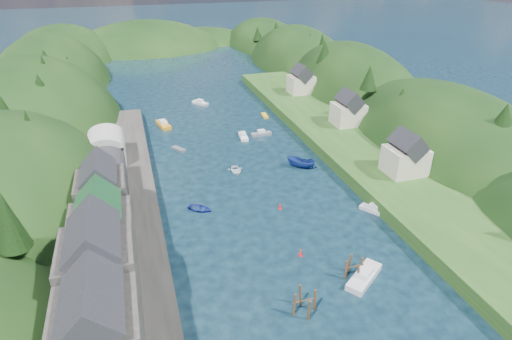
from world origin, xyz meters
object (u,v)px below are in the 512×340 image
object	(u,v)px
piling_cluster_near	(305,304)
channel_buoy_near	(301,253)
piling_cluster_far	(354,270)
channel_buoy_far	(280,206)

from	to	relation	value
piling_cluster_near	channel_buoy_near	world-z (taller)	piling_cluster_near
piling_cluster_far	channel_buoy_far	world-z (taller)	piling_cluster_far
piling_cluster_near	channel_buoy_near	size ratio (longest dim) A/B	3.41
piling_cluster_near	piling_cluster_far	distance (m)	9.71
channel_buoy_near	channel_buoy_far	distance (m)	12.92
piling_cluster_far	channel_buoy_far	size ratio (longest dim) A/B	3.17
piling_cluster_far	piling_cluster_near	bearing A→B (deg)	-155.57
channel_buoy_near	piling_cluster_far	bearing A→B (deg)	-50.73
piling_cluster_far	channel_buoy_near	world-z (taller)	piling_cluster_far
piling_cluster_far	channel_buoy_near	size ratio (longest dim) A/B	3.17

